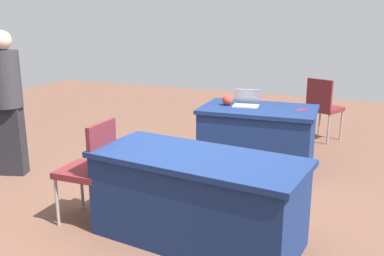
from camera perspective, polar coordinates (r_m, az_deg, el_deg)
ground_plane at (r=4.05m, az=-2.28°, el=-12.90°), size 14.40×14.40×0.00m
table_foreground at (r=5.55m, az=8.74°, el=-1.10°), size 1.49×1.01×0.76m
table_mid_right at (r=3.66m, az=0.71°, el=-9.35°), size 1.87×0.97×0.76m
chair_near_front at (r=6.85m, az=17.09°, el=2.96°), size 0.58×0.58×0.97m
chair_tucked_right at (r=4.01m, az=-13.31°, el=-4.81°), size 0.46×0.46×0.97m
person_presenter at (r=5.48m, az=-23.44°, el=3.92°), size 0.44×0.44×1.73m
laptop_silver at (r=5.54m, az=7.27°, el=3.36°), size 0.36×0.34×0.21m
yarn_ball at (r=5.54m, az=4.75°, el=3.73°), size 0.14×0.14×0.14m
scissors_red at (r=5.41m, az=14.48°, el=2.36°), size 0.14×0.16×0.01m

